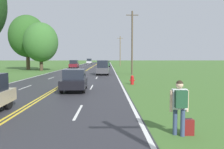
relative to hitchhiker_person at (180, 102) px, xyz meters
The scene contains 13 objects.
hitchhiker_person is the anchor object (origin of this frame).
suitcase 0.89m from the hitchhiker_person, 15.03° to the left, with size 0.36×0.19×0.55m.
fire_hydrant 14.34m from the hitchhiker_person, 89.99° to the left, with size 0.47×0.31×0.84m.
utility_pole_midground 27.85m from the hitchhiker_person, 87.21° to the left, with size 1.80×0.24×9.23m.
utility_pole_far 62.11m from the hitchhiker_person, 88.69° to the left, with size 1.80×0.24×8.65m.
tree_behind_sign 40.58m from the hitchhiker_person, 111.44° to the left, with size 6.39×6.39×9.01m.
tree_mid_treeline 46.16m from the hitchhiker_person, 114.01° to the left, with size 7.46×7.46×11.12m.
car_black_sedan_approaching 11.32m from the hitchhiker_person, 114.65° to the left, with size 1.87×4.11×1.61m.
car_dark_grey_van_mid_near 26.85m from the hitchhiker_person, 96.23° to the left, with size 1.84×4.11×2.07m.
car_maroon_van_mid_far 49.88m from the hitchhiker_person, 101.80° to the left, with size 1.97×4.21×1.86m.
car_dark_green_suv_receding 55.80m from the hitchhiker_person, 92.71° to the left, with size 1.99×4.28×1.63m.
car_white_hatchback_distant 66.74m from the hitchhiker_person, 92.45° to the left, with size 2.00×4.08×1.47m.
car_silver_van_horizon 84.53m from the hitchhiker_person, 96.30° to the left, with size 1.99×4.14×2.06m.
Camera 1 is at (4.07, -3.13, 2.47)m, focal length 38.00 mm.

